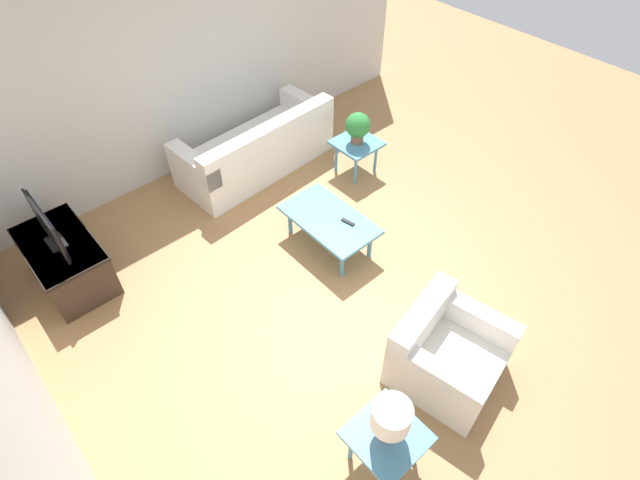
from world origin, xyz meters
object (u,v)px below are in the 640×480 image
object	(u,v)px
armchair	(445,353)
potted_plant	(358,126)
side_table_lamp	(386,438)
television	(47,227)
coffee_table	(329,221)
side_table_plant	(357,146)
table_lamp	(391,418)
tv_stand_chest	(66,260)
sofa	(258,150)

from	to	relation	value
armchair	potted_plant	size ratio (longest dim) A/B	2.53
side_table_lamp	television	world-z (taller)	television
coffee_table	television	bearing A→B (deg)	59.32
coffee_table	side_table_lamp	world-z (taller)	side_table_lamp
coffee_table	side_table_plant	bearing A→B (deg)	-56.82
coffee_table	table_lamp	size ratio (longest dim) A/B	2.58
coffee_table	side_table_lamp	bearing A→B (deg)	147.88
tv_stand_chest	table_lamp	xyz separation A→B (m)	(-3.59, -1.11, 0.47)
side_table_lamp	tv_stand_chest	world-z (taller)	tv_stand_chest
sofa	side_table_lamp	bearing A→B (deg)	63.88
sofa	table_lamp	world-z (taller)	table_lamp
sofa	television	size ratio (longest dim) A/B	2.79
armchair	side_table_plant	world-z (taller)	armchair
sofa	tv_stand_chest	distance (m)	2.72
coffee_table	table_lamp	xyz separation A→B (m)	(-2.13, 1.34, 0.40)
sofa	tv_stand_chest	world-z (taller)	sofa
sofa	coffee_table	size ratio (longest dim) A/B	1.95
side_table_lamp	potted_plant	size ratio (longest dim) A/B	1.33
side_table_plant	table_lamp	distance (m)	3.87
sofa	side_table_plant	world-z (taller)	sofa
side_table_lamp	potted_plant	bearing A→B (deg)	-41.00
armchair	television	xyz separation A→B (m)	(3.39, 2.13, 0.50)
side_table_lamp	television	distance (m)	3.78
television	armchair	bearing A→B (deg)	-147.88
coffee_table	table_lamp	world-z (taller)	table_lamp
side_table_lamp	tv_stand_chest	bearing A→B (deg)	17.26
sofa	table_lamp	xyz separation A→B (m)	(-3.83, 1.59, 0.47)
sofa	armchair	distance (m)	3.68
coffee_table	potted_plant	size ratio (longest dim) A/B	2.67
tv_stand_chest	table_lamp	distance (m)	3.79
coffee_table	sofa	bearing A→B (deg)	-8.55
potted_plant	table_lamp	bearing A→B (deg)	139.00
television	table_lamp	xyz separation A→B (m)	(-3.59, -1.12, -0.03)
side_table_lamp	potted_plant	xyz separation A→B (m)	(2.91, -2.53, 0.30)
coffee_table	television	distance (m)	2.89
armchair	side_table_plant	distance (m)	3.11
side_table_lamp	table_lamp	distance (m)	0.36
tv_stand_chest	table_lamp	size ratio (longest dim) A/B	2.57
sofa	armchair	size ratio (longest dim) A/B	2.06
armchair	coffee_table	size ratio (longest dim) A/B	0.95
television	table_lamp	bearing A→B (deg)	-162.68
side_table_plant	side_table_lamp	distance (m)	3.86
table_lamp	side_table_plant	bearing A→B (deg)	-41.00
sofa	television	world-z (taller)	television
side_table_lamp	sofa	bearing A→B (deg)	-22.58
sofa	table_lamp	distance (m)	4.18
television	sofa	bearing A→B (deg)	-84.87
side_table_plant	television	bearing A→B (deg)	79.46
armchair	tv_stand_chest	size ratio (longest dim) A/B	0.95
side_table_plant	television	xyz separation A→B (m)	(0.68, 3.65, 0.39)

